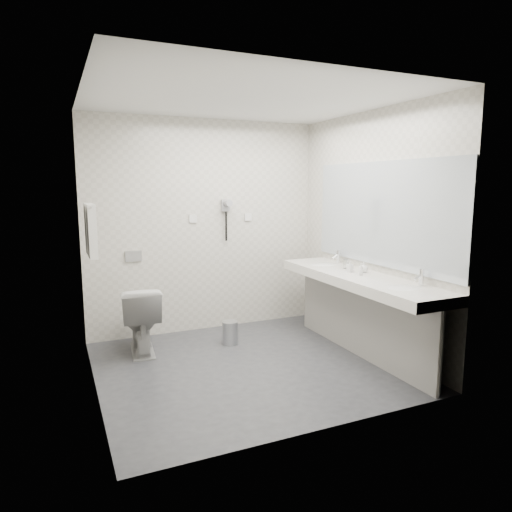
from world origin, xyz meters
name	(u,v)px	position (x,y,z in m)	size (l,w,h in m)	color
floor	(248,366)	(0.00, 0.00, 0.00)	(2.80, 2.80, 0.00)	#2D2E33
ceiling	(247,99)	(0.00, 0.00, 2.50)	(2.80, 2.80, 0.00)	silver
wall_back	(205,227)	(0.00, 1.30, 1.25)	(2.80, 2.80, 0.00)	beige
wall_front	(323,258)	(0.00, -1.30, 1.25)	(2.80, 2.80, 0.00)	beige
wall_left	(89,246)	(-1.40, 0.00, 1.25)	(2.60, 2.60, 0.00)	beige
wall_right	(370,232)	(1.40, 0.00, 1.25)	(2.60, 2.60, 0.00)	beige
vanity_counter	(358,279)	(1.12, -0.20, 0.80)	(0.55, 2.20, 0.10)	silver
vanity_panel	(359,320)	(1.15, -0.20, 0.38)	(0.03, 2.15, 0.75)	gray
vanity_post_near	(439,353)	(1.18, -1.24, 0.38)	(0.06, 0.06, 0.75)	silver
vanity_post_far	(310,297)	(1.18, 0.84, 0.38)	(0.06, 0.06, 0.75)	silver
mirror	(382,214)	(1.39, -0.20, 1.45)	(0.02, 2.20, 1.05)	#B2BCC6
basin_near	(404,289)	(1.12, -0.85, 0.83)	(0.40, 0.31, 0.05)	silver
basin_far	(324,266)	(1.12, 0.45, 0.83)	(0.40, 0.31, 0.05)	silver
faucet_near	(421,277)	(1.32, -0.85, 0.92)	(0.04, 0.04, 0.15)	silver
faucet_far	(338,257)	(1.32, 0.45, 0.92)	(0.04, 0.04, 0.15)	silver
soap_bottle_a	(350,266)	(1.12, -0.05, 0.91)	(0.05, 0.05, 0.12)	silver
soap_bottle_b	(364,267)	(1.24, -0.13, 0.90)	(0.08, 0.08, 0.10)	silver
soap_bottle_c	(361,269)	(1.12, -0.24, 0.91)	(0.05, 0.05, 0.12)	silver
glass_left	(346,264)	(1.20, 0.13, 0.90)	(0.06, 0.06, 0.10)	silver
toilet	(141,319)	(-0.88, 0.81, 0.36)	(0.40, 0.70, 0.71)	silver
flush_plate	(133,256)	(-0.85, 1.29, 0.95)	(0.18, 0.02, 0.12)	#B2B5BA
pedal_bin	(230,333)	(0.06, 0.65, 0.12)	(0.17, 0.17, 0.24)	#B2B5BA
bin_lid	(230,322)	(0.06, 0.65, 0.25)	(0.17, 0.17, 0.01)	#B2B5BA
towel_rail	(88,206)	(-1.35, 0.55, 1.55)	(0.02, 0.02, 0.62)	silver
towel_near	(92,231)	(-1.34, 0.41, 1.33)	(0.07, 0.24, 0.48)	white
towel_far	(89,229)	(-1.34, 0.69, 1.33)	(0.07, 0.24, 0.48)	white
dryer_cradle	(226,205)	(0.25, 1.27, 1.50)	(0.10, 0.04, 0.14)	gray
dryer_barrel	(228,203)	(0.25, 1.20, 1.53)	(0.08, 0.08, 0.14)	gray
dryer_cord	(226,226)	(0.25, 1.26, 1.25)	(0.02, 0.02, 0.35)	black
switch_plate_a	(193,219)	(-0.15, 1.29, 1.35)	(0.09, 0.02, 0.09)	silver
switch_plate_b	(248,217)	(0.55, 1.29, 1.35)	(0.09, 0.02, 0.09)	silver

